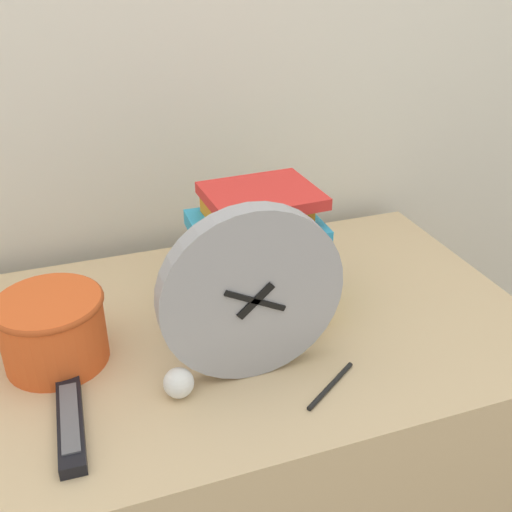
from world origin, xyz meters
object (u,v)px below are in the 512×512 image
at_px(basket, 53,328).
at_px(pen, 331,386).
at_px(crumpled_paper_ball, 179,383).
at_px(tv_remote, 70,422).
at_px(book_stack, 257,254).
at_px(desk_clock, 252,295).

relative_size(basket, pen, 1.58).
relative_size(crumpled_paper_ball, pen, 0.43).
bearing_deg(tv_remote, pen, -6.71).
distance_m(basket, pen, 0.47).
bearing_deg(book_stack, basket, -174.17).
distance_m(book_stack, pen, 0.28).
bearing_deg(crumpled_paper_ball, desk_clock, 7.97).
height_order(desk_clock, pen, desk_clock).
relative_size(tv_remote, crumpled_paper_ball, 4.03).
xyz_separation_m(book_stack, tv_remote, (-0.36, -0.21, -0.11)).
bearing_deg(desk_clock, pen, -37.83).
bearing_deg(crumpled_paper_ball, basket, 138.48).
xyz_separation_m(book_stack, pen, (0.03, -0.26, -0.11)).
bearing_deg(pen, crumpled_paper_ball, 164.70).
relative_size(desk_clock, crumpled_paper_ball, 6.12).
relative_size(desk_clock, book_stack, 1.17).
xyz_separation_m(basket, pen, (0.41, -0.22, -0.06)).
distance_m(basket, crumpled_paper_ball, 0.24).
distance_m(book_stack, tv_remote, 0.43).
relative_size(book_stack, crumpled_paper_ball, 5.25).
bearing_deg(crumpled_paper_ball, tv_remote, -174.30).
bearing_deg(basket, pen, -28.20).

